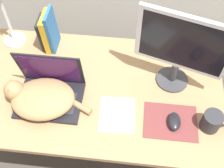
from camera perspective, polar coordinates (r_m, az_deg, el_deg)
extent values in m
cube|color=#93704C|center=(1.50, -3.09, -1.11)|extent=(1.33, 0.77, 0.03)
cylinder|color=#38383D|center=(2.14, -17.89, 2.03)|extent=(0.04, 0.04, 0.71)
cylinder|color=#38383D|center=(2.03, 16.28, -1.00)|extent=(0.04, 0.04, 0.71)
cube|color=black|center=(1.47, -12.45, -3.22)|extent=(0.33, 0.25, 0.02)
cube|color=#28282D|center=(1.45, -12.64, -3.40)|extent=(0.27, 0.13, 0.00)
cube|color=black|center=(1.42, -12.41, 3.02)|extent=(0.33, 0.05, 0.24)
cube|color=#421956|center=(1.42, -12.45, 2.85)|extent=(0.29, 0.04, 0.21)
ellipsoid|color=#99754C|center=(1.43, -13.85, -2.93)|extent=(0.34, 0.29, 0.10)
sphere|color=#99754C|center=(1.47, -19.26, -1.20)|extent=(0.10, 0.10, 0.10)
cone|color=#99754C|center=(1.45, -19.78, 0.53)|extent=(0.04, 0.04, 0.03)
cone|color=#99754C|center=(1.42, -20.17, -1.24)|extent=(0.04, 0.04, 0.03)
cylinder|color=#99754C|center=(1.41, -6.69, -4.44)|extent=(0.14, 0.09, 0.03)
cylinder|color=#333338|center=(1.55, 12.06, 0.91)|extent=(0.17, 0.17, 0.01)
cylinder|color=#333338|center=(1.50, 12.47, 2.39)|extent=(0.04, 0.04, 0.12)
cube|color=#B2B2B7|center=(1.34, 14.07, 8.12)|extent=(0.43, 0.15, 0.31)
cube|color=black|center=(1.33, 14.24, 7.75)|extent=(0.39, 0.12, 0.27)
cube|color=brown|center=(1.40, 11.78, -7.47)|extent=(0.26, 0.20, 0.00)
ellipsoid|color=black|center=(1.39, 12.54, -7.43)|extent=(0.06, 0.10, 0.04)
cube|color=#232328|center=(1.67, -13.82, 10.09)|extent=(0.03, 0.12, 0.20)
cube|color=gold|center=(1.65, -12.89, 10.37)|extent=(0.04, 0.15, 0.22)
cube|color=#285B93|center=(1.63, -12.07, 10.67)|extent=(0.03, 0.14, 0.25)
cylinder|color=silver|center=(1.81, -19.13, 8.45)|extent=(0.13, 0.13, 0.01)
cylinder|color=silver|center=(1.66, -21.30, 14.03)|extent=(0.02, 0.02, 0.45)
cube|color=silver|center=(1.39, 0.99, -6.24)|extent=(0.18, 0.21, 0.01)
cylinder|color=#28282D|center=(1.40, 19.54, -7.15)|extent=(0.09, 0.09, 0.10)
torus|color=#28282D|center=(1.42, 21.74, -7.27)|extent=(0.06, 0.01, 0.06)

